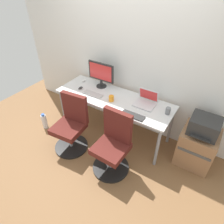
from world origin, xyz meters
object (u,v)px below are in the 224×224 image
(water_bottle_on_floor, at_px, (44,121))
(open_laptop, at_px, (146,101))
(coffee_mug, at_px, (111,98))
(office_chair_left, at_px, (71,126))
(office_chair_right, at_px, (113,145))
(side_cabinet, at_px, (196,147))
(desktop_monitor, at_px, (101,73))
(printer, at_px, (204,126))

(water_bottle_on_floor, relative_size, open_laptop, 1.00)
(open_laptop, distance_m, coffee_mug, 0.53)
(office_chair_left, xyz_separation_m, coffee_mug, (0.40, 0.53, 0.36))
(office_chair_right, relative_size, water_bottle_on_floor, 3.03)
(open_laptop, bearing_deg, office_chair_right, -98.74)
(side_cabinet, bearing_deg, desktop_monitor, 177.39)
(office_chair_left, relative_size, office_chair_right, 1.00)
(water_bottle_on_floor, height_order, open_laptop, open_laptop)
(water_bottle_on_floor, bearing_deg, printer, 15.48)
(desktop_monitor, bearing_deg, printer, -2.64)
(printer, bearing_deg, side_cabinet, 90.00)
(desktop_monitor, height_order, open_laptop, desktop_monitor)
(side_cabinet, bearing_deg, office_chair_left, -157.14)
(open_laptop, bearing_deg, side_cabinet, -0.26)
(office_chair_left, distance_m, office_chair_right, 0.77)
(office_chair_left, distance_m, open_laptop, 1.21)
(office_chair_left, relative_size, desktop_monitor, 1.96)
(open_laptop, bearing_deg, printer, -0.32)
(water_bottle_on_floor, distance_m, open_laptop, 1.88)
(open_laptop, relative_size, coffee_mug, 3.37)
(printer, xyz_separation_m, open_laptop, (-0.87, 0.00, 0.09))
(office_chair_right, bearing_deg, side_cabinet, 36.92)
(side_cabinet, distance_m, desktop_monitor, 1.88)
(office_chair_left, distance_m, side_cabinet, 1.91)
(desktop_monitor, bearing_deg, coffee_mug, -36.53)
(printer, xyz_separation_m, water_bottle_on_floor, (-2.50, -0.69, -0.55))
(water_bottle_on_floor, distance_m, desktop_monitor, 1.37)
(water_bottle_on_floor, bearing_deg, office_chair_right, -1.81)
(water_bottle_on_floor, relative_size, desktop_monitor, 0.65)
(open_laptop, xyz_separation_m, coffee_mug, (-0.48, -0.21, -0.01))
(water_bottle_on_floor, distance_m, coffee_mug, 1.39)
(side_cabinet, distance_m, water_bottle_on_floor, 2.60)
(printer, distance_m, desktop_monitor, 1.77)
(side_cabinet, xyz_separation_m, coffee_mug, (-1.36, -0.21, 0.49))
(office_chair_right, height_order, side_cabinet, office_chair_right)
(office_chair_right, bearing_deg, desktop_monitor, 132.81)
(office_chair_right, relative_size, open_laptop, 3.03)
(water_bottle_on_floor, xyz_separation_m, coffee_mug, (1.14, 0.48, 0.63))
(side_cabinet, height_order, desktop_monitor, desktop_monitor)
(office_chair_left, distance_m, coffee_mug, 0.76)
(water_bottle_on_floor, bearing_deg, office_chair_left, -3.70)
(side_cabinet, relative_size, printer, 1.45)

